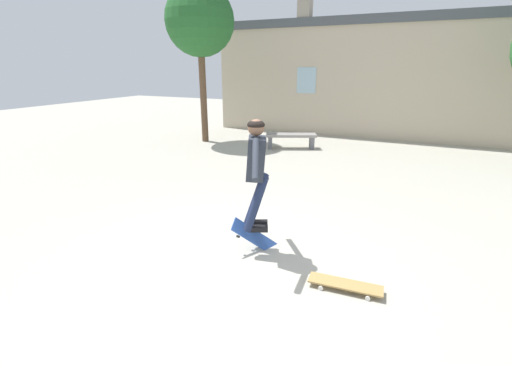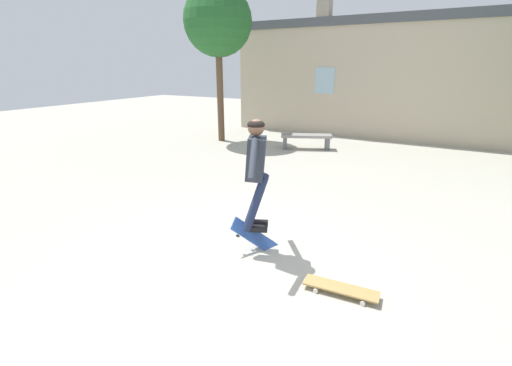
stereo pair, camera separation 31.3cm
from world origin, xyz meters
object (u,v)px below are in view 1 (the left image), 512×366
tree_left (200,22)px  skateboard_resting (345,284)px  skater (256,165)px  skateboard_flipping (256,238)px  park_bench (291,138)px

tree_left → skateboard_resting: size_ratio=5.67×
tree_left → skater: tree_left is taller
skateboard_flipping → skateboard_resting: 1.38m
tree_left → skateboard_resting: (5.92, -6.33, -3.66)m
park_bench → skateboard_flipping: size_ratio=2.38×
skateboard_flipping → skateboard_resting: bearing=-58.1°
park_bench → skateboard_flipping: 6.32m
tree_left → skateboard_flipping: (4.60, -5.91, -3.56)m
park_bench → skater: skater is taller
tree_left → skateboard_flipping: tree_left is taller
skateboard_resting → skater: bearing=159.7°
skateboard_resting → tree_left: bearing=129.3°
skateboard_flipping → park_bench: bearing=64.1°
skater → skateboard_resting: (1.31, -0.39, -1.17)m
tree_left → skateboard_flipping: size_ratio=7.27×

